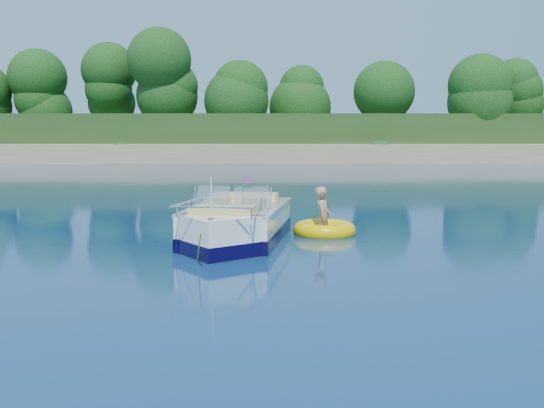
% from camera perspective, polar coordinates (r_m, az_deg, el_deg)
% --- Properties ---
extents(ground, '(160.00, 160.00, 0.00)m').
position_cam_1_polar(ground, '(13.34, 2.40, -3.87)').
color(ground, '#0A1F46').
rests_on(ground, ground).
extents(shoreline, '(170.00, 59.00, 6.00)m').
position_cam_1_polar(shoreline, '(76.88, 0.38, 5.67)').
color(shoreline, '#8B7051').
rests_on(shoreline, ground).
extents(treeline, '(150.00, 7.12, 8.19)m').
position_cam_1_polar(treeline, '(54.20, 0.61, 10.04)').
color(treeline, black).
rests_on(treeline, ground).
extents(motorboat, '(2.51, 5.49, 1.84)m').
position_cam_1_polar(motorboat, '(13.62, -3.49, -2.14)').
color(motorboat, white).
rests_on(motorboat, ground).
extents(tow_tube, '(1.97, 1.97, 0.40)m').
position_cam_1_polar(tow_tube, '(14.79, 4.96, -2.43)').
color(tow_tube, '#F4C900').
rests_on(tow_tube, ground).
extents(boy, '(0.51, 0.90, 1.68)m').
position_cam_1_polar(boy, '(14.81, 4.81, -2.82)').
color(boy, tan).
rests_on(boy, ground).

